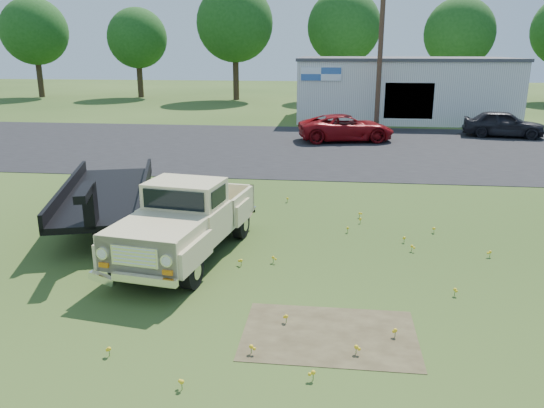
{
  "coord_description": "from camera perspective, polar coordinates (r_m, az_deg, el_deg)",
  "views": [
    {
      "loc": [
        1.48,
        -11.21,
        4.77
      ],
      "look_at": [
        0.02,
        1.0,
        1.14
      ],
      "focal_mm": 35.0,
      "sensor_mm": 36.0,
      "label": 1
    }
  ],
  "objects": [
    {
      "name": "ground",
      "position": [
        12.27,
        -0.66,
        -6.43
      ],
      "size": [
        140.0,
        140.0,
        0.0
      ],
      "primitive_type": "plane",
      "color": "#274315",
      "rests_on": "ground"
    },
    {
      "name": "asphalt_lot",
      "position": [
        26.68,
        3.53,
        6.12
      ],
      "size": [
        90.0,
        14.0,
        0.02
      ],
      "primitive_type": "cube",
      "color": "black",
      "rests_on": "ground"
    },
    {
      "name": "dirt_patch_a",
      "position": [
        9.5,
        6.19,
        -13.82
      ],
      "size": [
        3.0,
        2.0,
        0.01
      ],
      "primitive_type": "cube",
      "color": "#433924",
      "rests_on": "ground"
    },
    {
      "name": "dirt_patch_b",
      "position": [
        15.85,
        -6.2,
        -1.17
      ],
      "size": [
        2.2,
        1.6,
        0.01
      ],
      "primitive_type": "cube",
      "color": "#433924",
      "rests_on": "ground"
    },
    {
      "name": "commercial_building",
      "position": [
        38.57,
        13.81,
        12.02
      ],
      "size": [
        14.2,
        8.2,
        4.15
      ],
      "color": "beige",
      "rests_on": "ground"
    },
    {
      "name": "utility_pole_mid",
      "position": [
        33.31,
        11.58,
        15.84
      ],
      "size": [
        1.6,
        0.3,
        9.0
      ],
      "color": "#432B1F",
      "rests_on": "ground"
    },
    {
      "name": "treeline_a",
      "position": [
        59.11,
        -24.19,
        16.57
      ],
      "size": [
        6.4,
        6.4,
        9.52
      ],
      "color": "#362718",
      "rests_on": "ground"
    },
    {
      "name": "treeline_b",
      "position": [
        55.73,
        -14.3,
        16.89
      ],
      "size": [
        5.76,
        5.76,
        8.57
      ],
      "color": "#362718",
      "rests_on": "ground"
    },
    {
      "name": "treeline_c",
      "position": [
        51.64,
        -4.01,
        18.81
      ],
      "size": [
        7.04,
        7.04,
        10.47
      ],
      "color": "#362718",
      "rests_on": "ground"
    },
    {
      "name": "treeline_d",
      "position": [
        51.75,
        7.76,
        18.35
      ],
      "size": [
        6.72,
        6.72,
        10.0
      ],
      "color": "#362718",
      "rests_on": "ground"
    },
    {
      "name": "treeline_e",
      "position": [
        51.32,
        19.49,
        16.91
      ],
      "size": [
        6.08,
        6.08,
        9.04
      ],
      "color": "#362718",
      "rests_on": "ground"
    },
    {
      "name": "vintage_pickup_truck",
      "position": [
        12.52,
        -9.17,
        -1.63
      ],
      "size": [
        2.76,
        5.38,
        1.86
      ],
      "primitive_type": null,
      "rotation": [
        0.0,
        0.0,
        -0.15
      ],
      "color": "#D0C38B",
      "rests_on": "ground"
    },
    {
      "name": "flatbed_trailer",
      "position": [
        15.7,
        -17.39,
        1.45
      ],
      "size": [
        4.05,
        7.04,
        1.82
      ],
      "primitive_type": null,
      "rotation": [
        0.0,
        0.0,
        0.29
      ],
      "color": "black",
      "rests_on": "ground"
    },
    {
      "name": "red_pickup",
      "position": [
        28.59,
        7.96,
        8.09
      ],
      "size": [
        5.36,
        3.28,
        1.39
      ],
      "primitive_type": "imported",
      "rotation": [
        0.0,
        0.0,
        1.78
      ],
      "color": "maroon",
      "rests_on": "ground"
    },
    {
      "name": "dark_sedan",
      "position": [
        32.33,
        23.62,
        7.9
      ],
      "size": [
        4.5,
        2.44,
        1.45
      ],
      "primitive_type": "imported",
      "rotation": [
        0.0,
        0.0,
        1.39
      ],
      "color": "black",
      "rests_on": "ground"
    }
  ]
}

